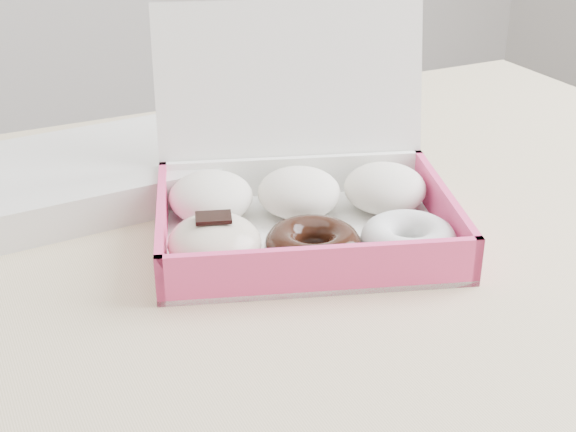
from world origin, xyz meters
name	(u,v)px	position (x,y,z in m)	size (l,w,h in m)	color
table	(281,300)	(0.00, 0.00, 0.67)	(1.20, 0.80, 0.75)	tan
donut_box	(300,203)	(0.02, -0.01, 0.78)	(0.34, 0.32, 0.20)	white
newspapers	(81,177)	(-0.15, 0.17, 0.77)	(0.25, 0.20, 0.04)	white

